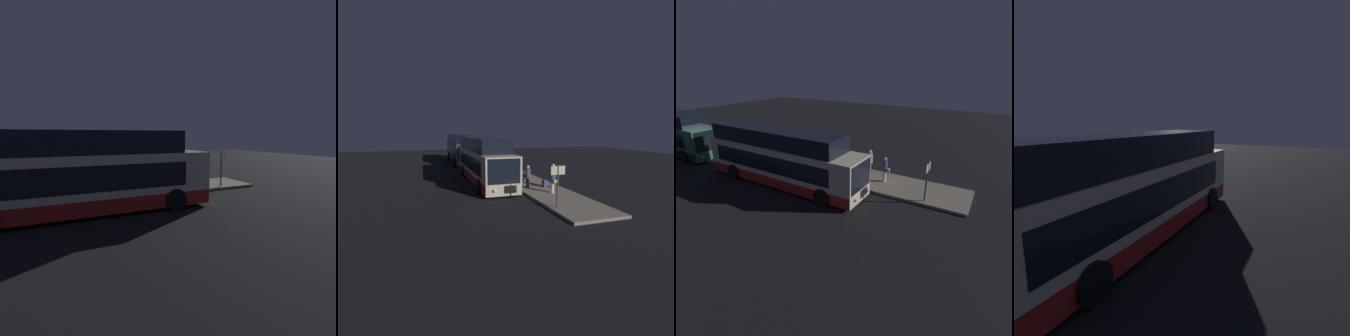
{
  "view_description": "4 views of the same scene",
  "coord_description": "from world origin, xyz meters",
  "views": [
    {
      "loc": [
        -3.28,
        -12.58,
        3.67
      ],
      "look_at": [
        2.78,
        0.47,
        1.85
      ],
      "focal_mm": 28.0,
      "sensor_mm": 36.0,
      "label": 1
    },
    {
      "loc": [
        20.45,
        -5.21,
        4.61
      ],
      "look_at": [
        2.78,
        0.47,
        1.85
      ],
      "focal_mm": 28.0,
      "sensor_mm": 36.0,
      "label": 2
    },
    {
      "loc": [
        10.58,
        -12.5,
        7.82
      ],
      "look_at": [
        2.78,
        0.47,
        1.85
      ],
      "focal_mm": 28.0,
      "sensor_mm": 36.0,
      "label": 3
    },
    {
      "loc": [
        -9.6,
        -5.82,
        4.29
      ],
      "look_at": [
        2.78,
        0.47,
        1.85
      ],
      "focal_mm": 28.0,
      "sensor_mm": 36.0,
      "label": 4
    }
  ],
  "objects": [
    {
      "name": "bus_lead",
      "position": [
        -1.9,
        -0.13,
        1.72
      ],
      "size": [
        12.27,
        2.83,
        3.88
      ],
      "color": "beige",
      "rests_on": "ground"
    },
    {
      "name": "passenger_with_bags",
      "position": [
        2.1,
        2.45,
        1.09
      ],
      "size": [
        0.65,
        0.53,
        1.72
      ],
      "rotation": [
        0.0,
        0.0,
        1.96
      ],
      "color": "#2D2D33",
      "rests_on": "platform"
    },
    {
      "name": "passenger_boarding",
      "position": [
        2.76,
        4.26,
        1.16
      ],
      "size": [
        0.52,
        0.52,
        1.84
      ],
      "rotation": [
        0.0,
        0.0,
        -0.33
      ],
      "color": "#2D2D33",
      "rests_on": "platform"
    },
    {
      "name": "trash_bin",
      "position": [
        -0.59,
        3.34,
        0.49
      ],
      "size": [
        0.44,
        0.44,
        0.65
      ],
      "color": "#3F3F44",
      "rests_on": "platform"
    },
    {
      "name": "passenger_waiting",
      "position": [
        4.32,
        3.42,
        1.15
      ],
      "size": [
        0.59,
        0.43,
        1.8
      ],
      "rotation": [
        0.0,
        0.0,
        -1.35
      ],
      "color": "silver",
      "rests_on": "platform"
    },
    {
      "name": "platform",
      "position": [
        0.0,
        3.31,
        0.08
      ],
      "size": [
        20.0,
        3.42,
        0.17
      ],
      "color": "gray",
      "rests_on": "ground"
    },
    {
      "name": "suitcase",
      "position": [
        2.36,
        3.76,
        0.45
      ],
      "size": [
        0.42,
        0.28,
        0.81
      ],
      "color": "#334C7F",
      "rests_on": "platform"
    },
    {
      "name": "sign_post",
      "position": [
        7.51,
        2.02,
        1.78
      ],
      "size": [
        0.1,
        0.88,
        2.45
      ],
      "color": "#4C4C51",
      "rests_on": "platform"
    },
    {
      "name": "ground",
      "position": [
        0.0,
        0.0,
        0.0
      ],
      "size": [
        80.0,
        80.0,
        0.0
      ],
      "primitive_type": "plane",
      "color": "black"
    }
  ]
}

